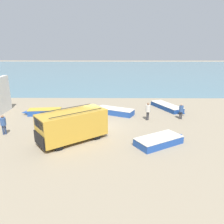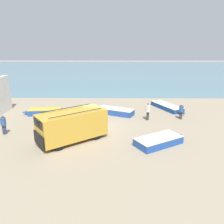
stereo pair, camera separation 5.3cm
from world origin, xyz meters
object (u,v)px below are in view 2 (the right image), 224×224
parked_van (72,125)px  fishing_rowboat_3 (114,111)px  fisherman_0 (148,110)px  fisherman_2 (181,110)px  fishing_rowboat_2 (44,112)px  fishing_rowboat_0 (167,107)px  fisherman_1 (3,123)px  fishing_rowboat_1 (160,141)px

parked_van → fishing_rowboat_3: bearing=-151.4°
fisherman_0 → fisherman_2: size_ratio=1.10×
fishing_rowboat_3 → fisherman_2: (6.82, -1.73, 0.64)m
fishing_rowboat_2 → fishing_rowboat_0: bearing=-177.1°
fishing_rowboat_0 → fishing_rowboat_2: size_ratio=1.27×
fishing_rowboat_2 → fisherman_1: size_ratio=2.53×
fishing_rowboat_1 → fisherman_2: fisherman_2 is taller
fishing_rowboat_0 → fishing_rowboat_2: (-13.97, -2.32, 0.05)m
fishing_rowboat_1 → fisherman_0: (-0.10, 5.70, 0.77)m
fisherman_0 → fisherman_2: fisherman_0 is taller
fisherman_1 → fisherman_2: bearing=78.9°
fishing_rowboat_2 → fishing_rowboat_3: (7.62, 0.33, 0.01)m
fishing_rowboat_3 → fisherman_0: fisherman_0 is taller
parked_van → fishing_rowboat_0: size_ratio=1.00×
fisherman_0 → parked_van: bearing=-98.9°
fishing_rowboat_3 → fisherman_2: bearing=-168.3°
parked_van → fishing_rowboat_1: size_ratio=1.27×
fishing_rowboat_0 → fishing_rowboat_1: fishing_rowboat_1 is taller
parked_van → fisherman_2: 11.38m
fishing_rowboat_1 → fisherman_1: size_ratio=2.55×
fishing_rowboat_0 → fishing_rowboat_1: size_ratio=1.26×
fishing_rowboat_2 → fisherman_0: 11.19m
fishing_rowboat_0 → fisherman_0: bearing=-60.2°
fishing_rowboat_1 → fisherman_0: bearing=59.9°
fishing_rowboat_3 → parked_van: bearing=92.0°
fisherman_1 → fishing_rowboat_2: bearing=138.8°
fishing_rowboat_1 → fishing_rowboat_2: fishing_rowboat_2 is taller
parked_van → fishing_rowboat_0: (9.52, 9.13, -1.03)m
fishing_rowboat_1 → fishing_rowboat_3: bearing=83.3°
fishing_rowboat_2 → fisherman_1: fisherman_1 is taller
fishing_rowboat_0 → fisherman_2: fisherman_2 is taller
parked_van → fishing_rowboat_3: size_ratio=1.12×
fishing_rowboat_3 → fishing_rowboat_1: bearing=140.4°
parked_van → fisherman_2: (10.00, 5.42, -0.33)m
fishing_rowboat_2 → fisherman_2: bearing=168.0°
parked_van → fishing_rowboat_2: 8.20m
fishing_rowboat_0 → fisherman_2: 3.81m
fishing_rowboat_2 → fisherman_2: 14.52m
fisherman_2 → fisherman_1: bearing=122.5°
fishing_rowboat_3 → fisherman_0: 4.05m
parked_van → fisherman_1: bearing=-48.9°
fishing_rowboat_2 → fisherman_0: size_ratio=2.39×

